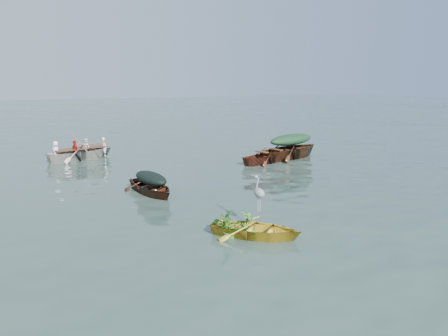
% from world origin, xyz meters
% --- Properties ---
extents(ground, '(140.00, 140.00, 0.00)m').
position_xyz_m(ground, '(0.00, 0.00, 0.00)').
color(ground, '#374E44').
rests_on(ground, ground).
extents(yellow_dinghy, '(2.78, 2.71, 0.70)m').
position_xyz_m(yellow_dinghy, '(-1.81, -4.43, 0.00)').
color(yellow_dinghy, yellow).
rests_on(yellow_dinghy, ground).
extents(dark_covered_boat, '(1.76, 3.39, 0.78)m').
position_xyz_m(dark_covered_boat, '(-2.90, 0.52, 0.00)').
color(dark_covered_boat, '#41190F').
rests_on(dark_covered_boat, ground).
extents(green_tarp_boat, '(5.31, 2.93, 1.23)m').
position_xyz_m(green_tarp_boat, '(4.93, 3.89, 0.00)').
color(green_tarp_boat, '#542A13').
rests_on(green_tarp_boat, ground).
extents(open_wooden_boat, '(4.15, 2.25, 0.90)m').
position_xyz_m(open_wooden_boat, '(3.44, 3.46, 0.00)').
color(open_wooden_boat, '#5D2A17').
rests_on(open_wooden_boat, ground).
extents(rowed_boat, '(4.54, 2.50, 1.04)m').
position_xyz_m(rowed_boat, '(-4.05, 7.84, 0.00)').
color(rowed_boat, beige).
rests_on(rowed_boat, ground).
extents(dark_tarp_cover, '(0.97, 1.87, 0.40)m').
position_xyz_m(dark_tarp_cover, '(-2.90, 0.52, 0.59)').
color(dark_tarp_cover, black).
rests_on(dark_tarp_cover, dark_covered_boat).
extents(green_tarp_cover, '(2.92, 1.61, 0.52)m').
position_xyz_m(green_tarp_cover, '(4.93, 3.89, 0.87)').
color(green_tarp_cover, '#193E21').
rests_on(green_tarp_cover, green_tarp_boat).
extents(thwart_benches, '(2.11, 1.24, 0.04)m').
position_xyz_m(thwart_benches, '(3.44, 3.46, 0.47)').
color(thwart_benches, '#522E13').
rests_on(thwart_benches, open_wooden_boat).
extents(heron, '(0.48, 0.48, 0.92)m').
position_xyz_m(heron, '(-1.47, -3.99, 0.81)').
color(heron, '#989AA0').
rests_on(heron, yellow_dinghy).
extents(dinghy_weeds, '(1.14, 1.13, 0.60)m').
position_xyz_m(dinghy_weeds, '(-2.20, -4.03, 0.65)').
color(dinghy_weeds, '#30741E').
rests_on(dinghy_weeds, yellow_dinghy).
extents(rowers, '(3.26, 2.00, 0.76)m').
position_xyz_m(rowers, '(-4.05, 7.84, 0.90)').
color(rowers, white).
rests_on(rowers, rowed_boat).
extents(oars, '(1.32, 2.66, 0.06)m').
position_xyz_m(oars, '(-4.05, 7.84, 0.55)').
color(oars, olive).
rests_on(oars, rowed_boat).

